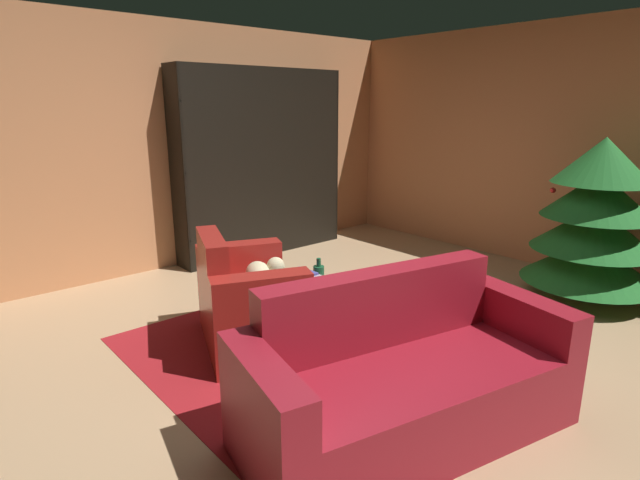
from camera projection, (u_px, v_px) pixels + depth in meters
name	position (u px, v px, depth m)	size (l,w,h in m)	color
ground_plane	(342.00, 347.00, 3.67)	(7.15, 7.15, 0.00)	tan
wall_back	(553.00, 148.00, 5.25)	(5.34, 0.06, 2.54)	#CA8050
wall_left	(170.00, 148.00, 5.26)	(0.06, 6.08, 2.54)	#CA8050
area_rug	(316.00, 359.00, 3.49)	(2.61, 2.05, 0.01)	maroon
bookshelf_unit	(272.00, 165.00, 5.86)	(0.33, 2.10, 2.10)	black
armchair_red	(248.00, 304.00, 3.65)	(1.15, 0.97, 0.84)	maroon
couch_red	(404.00, 382.00, 2.67)	(1.14, 1.92, 0.84)	maroon
coffee_table	(295.00, 300.00, 3.44)	(0.68, 0.68, 0.47)	black
book_stack_on_table	(303.00, 282.00, 3.42)	(0.24, 0.17, 0.15)	#428443
bottle_on_table	(319.00, 277.00, 3.50)	(0.08, 0.08, 0.22)	#1A502F
decorated_tree	(595.00, 221.00, 4.39)	(1.13, 1.13, 1.45)	brown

